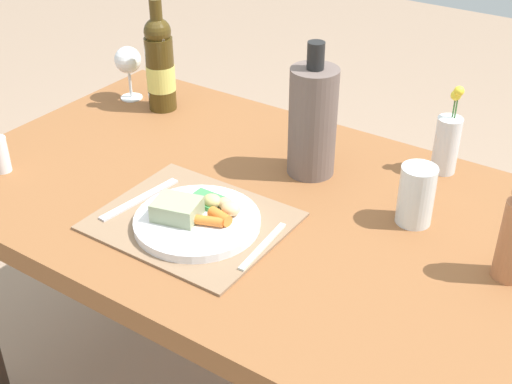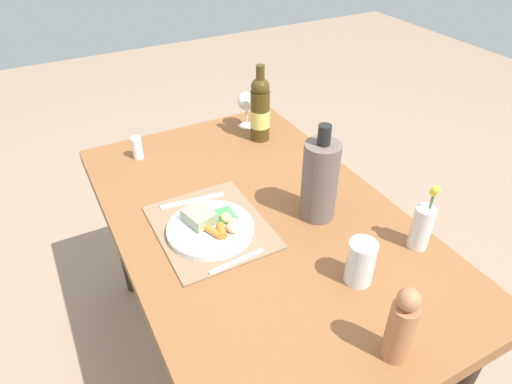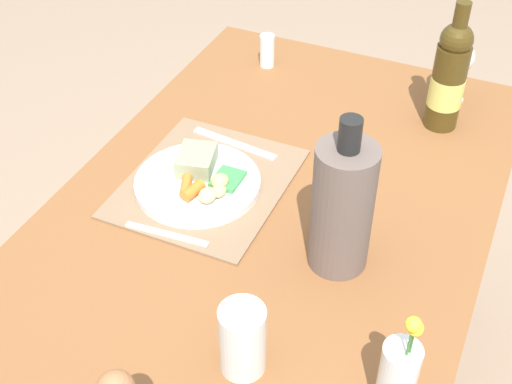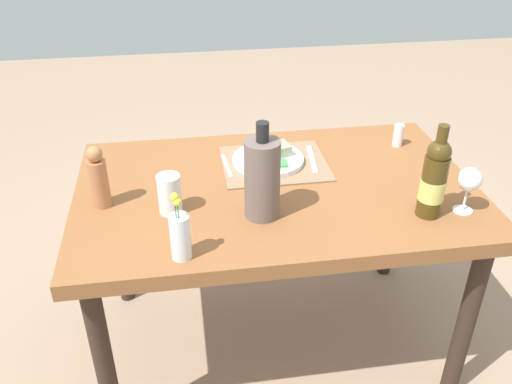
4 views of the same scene
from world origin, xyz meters
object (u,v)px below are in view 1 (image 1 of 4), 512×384
salt_shaker (0,155)px  wine_glass (128,61)px  flower_vase (447,142)px  cooler_bottle (313,121)px  fork (140,199)px  water_tumbler (416,199)px  dinner_plate (196,218)px  knife (263,246)px  dining_table (243,223)px  wine_bottle (160,65)px

salt_shaker → wine_glass: wine_glass is taller
salt_shaker → flower_vase: size_ratio=0.41×
cooler_bottle → salt_shaker: bearing=-146.2°
fork → cooler_bottle: 0.42m
water_tumbler → salt_shaker: 0.95m
dinner_plate → knife: dinner_plate is taller
fork → water_tumbler: size_ratio=1.63×
water_tumbler → salt_shaker: bearing=-158.9°
fork → flower_vase: bearing=52.1°
dinner_plate → flower_vase: flower_vase is taller
dinner_plate → cooler_bottle: (0.08, 0.33, 0.11)m
dining_table → knife: bearing=-44.1°
fork → salt_shaker: bearing=-161.2°
flower_vase → cooler_bottle: 0.32m
water_tumbler → flower_vase: size_ratio=0.61×
cooler_bottle → dining_table: bearing=-114.3°
knife → cooler_bottle: (-0.08, 0.32, 0.12)m
cooler_bottle → wine_bottle: 0.52m
salt_shaker → wine_glass: bearing=94.2°
fork → water_tumbler: (0.52, 0.26, 0.05)m
wine_bottle → wine_glass: bearing=179.9°
water_tumbler → dining_table: bearing=-163.2°
salt_shaker → flower_vase: (0.86, 0.58, 0.03)m
wine_bottle → salt_shaker: bearing=-99.9°
flower_vase → wine_glass: flower_vase is taller
water_tumbler → wine_glass: wine_glass is taller
fork → salt_shaker: (-0.36, -0.08, 0.03)m
water_tumbler → flower_vase: bearing=96.2°
cooler_bottle → wine_bottle: (-0.52, 0.08, -0.00)m
fork → wine_bottle: (-0.28, 0.40, 0.12)m
water_tumbler → wine_glass: 0.93m
flower_vase → wine_glass: bearing=-173.5°
cooler_bottle → water_tumbler: bearing=-12.1°
salt_shaker → knife: bearing=7.0°
dining_table → dinner_plate: (-0.00, -0.16, 0.10)m
water_tumbler → wine_glass: (-0.92, 0.14, 0.05)m
fork → cooler_bottle: (0.24, 0.33, 0.12)m
fork → wine_glass: (-0.40, 0.40, 0.10)m
water_tumbler → salt_shaker: water_tumbler is taller
flower_vase → cooler_bottle: bearing=-145.4°
dining_table → fork: fork is taller
knife → flower_vase: flower_vase is taller
dinner_plate → water_tumbler: size_ratio=2.02×
knife → cooler_bottle: size_ratio=0.55×
flower_vase → wine_glass: (-0.89, -0.10, 0.04)m
knife → dining_table: bearing=131.4°
dinner_plate → flower_vase: 0.61m
fork → salt_shaker: 0.37m
wine_glass → dinner_plate: bearing=-36.2°
fork → knife: same height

